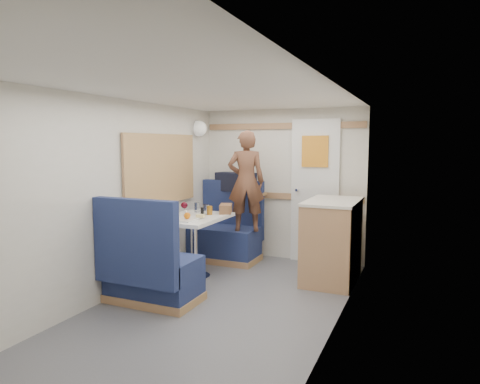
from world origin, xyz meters
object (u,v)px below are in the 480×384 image
at_px(wine_glass, 184,206).
at_px(galley_counter, 332,240).
at_px(bench_far, 226,237).
at_px(dome_light, 199,128).
at_px(pepper_grinder, 202,212).
at_px(beer_glass, 210,210).
at_px(orange_fruit, 187,216).
at_px(duffel_bag, 236,182).
at_px(tumbler_right, 206,209).
at_px(tumbler_left, 168,213).
at_px(cheese_block, 201,216).
at_px(bench_near, 150,273).
at_px(person, 246,181).
at_px(tray, 185,219).
at_px(dinette_table, 194,230).
at_px(salt_grinder, 186,214).
at_px(tumbler_mid, 197,207).
at_px(bread_loaf, 226,209).

bearing_deg(wine_glass, galley_counter, 20.65).
relative_size(bench_far, dome_light, 5.25).
bearing_deg(pepper_grinder, beer_glass, 66.91).
height_order(wine_glass, beer_glass, wine_glass).
bearing_deg(orange_fruit, dome_light, 112.23).
bearing_deg(duffel_bag, tumbler_right, -75.88).
bearing_deg(tumbler_left, wine_glass, 51.78).
relative_size(cheese_block, wine_glass, 0.55).
xyz_separation_m(tumbler_right, beer_glass, (0.05, -0.01, -0.01)).
bearing_deg(duffel_bag, bench_near, -78.49).
xyz_separation_m(person, cheese_block, (-0.20, -0.82, -0.33)).
height_order(person, tumbler_left, person).
distance_m(bench_far, pepper_grinder, 0.91).
relative_size(tray, orange_fruit, 4.60).
height_order(bench_far, beer_glass, bench_far).
xyz_separation_m(bench_far, bench_near, (0.00, -1.73, 0.00)).
xyz_separation_m(dinette_table, galley_counter, (1.47, 0.55, -0.10)).
bearing_deg(bench_near, person, 77.55).
bearing_deg(duffel_bag, dinette_table, -78.99).
xyz_separation_m(duffel_bag, salt_grinder, (-0.07, -1.22, -0.26)).
bearing_deg(wine_glass, tray, -56.28).
xyz_separation_m(bench_far, wine_glass, (-0.10, -0.91, 0.54)).
bearing_deg(cheese_block, person, 76.21).
xyz_separation_m(duffel_bag, wine_glass, (-0.12, -1.16, -0.18)).
bearing_deg(bench_far, tumbler_right, -85.41).
xyz_separation_m(orange_fruit, tumbler_mid, (-0.19, 0.57, 0.00)).
xyz_separation_m(tumbler_mid, salt_grinder, (0.08, -0.41, -0.01)).
bearing_deg(person, cheese_block, 54.55).
bearing_deg(bench_near, bread_loaf, 79.71).
relative_size(person, salt_grinder, 14.87).
bearing_deg(tray, pepper_grinder, 83.54).
relative_size(tumbler_right, bread_loaf, 0.46).
bearing_deg(bench_near, cheese_block, 79.01).
bearing_deg(tumbler_mid, pepper_grinder, -49.84).
xyz_separation_m(wine_glass, salt_grinder, (0.05, -0.06, -0.08)).
bearing_deg(tray, person, 71.12).
relative_size(dinette_table, tray, 2.79).
bearing_deg(bread_loaf, bench_near, -100.29).
height_order(galley_counter, tumbler_right, galley_counter).
bearing_deg(person, pepper_grinder, 43.75).
xyz_separation_m(orange_fruit, pepper_grinder, (0.00, 0.34, -0.00)).
bearing_deg(tray, duffel_bag, 90.15).
bearing_deg(beer_glass, wine_glass, -132.22).
xyz_separation_m(dinette_table, wine_glass, (-0.10, -0.04, 0.28)).
height_order(tray, orange_fruit, orange_fruit).
relative_size(tumbler_left, pepper_grinder, 1.10).
bearing_deg(dinette_table, person, 63.91).
bearing_deg(duffel_bag, pepper_grinder, -75.68).
bearing_deg(bench_far, orange_fruit, -86.87).
bearing_deg(bench_near, salt_grinder, 93.52).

